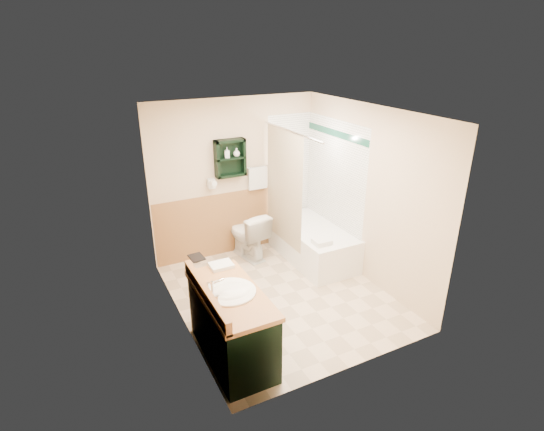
{
  "coord_description": "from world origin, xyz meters",
  "views": [
    {
      "loc": [
        -2.26,
        -4.21,
        3.15
      ],
      "look_at": [
        -0.03,
        0.2,
        1.08
      ],
      "focal_mm": 28.0,
      "sensor_mm": 36.0,
      "label": 1
    }
  ],
  "objects_px": {
    "vanity": "(232,325)",
    "vanity_book": "(189,252)",
    "hair_dryer": "(211,184)",
    "toilet": "(248,235)",
    "soap_bottle_a": "(227,155)",
    "bathtub": "(313,243)",
    "wall_shelf": "(230,158)",
    "soap_bottle_b": "(237,153)"
  },
  "relations": [
    {
      "from": "wall_shelf",
      "to": "bathtub",
      "type": "bearing_deg",
      "value": -34.87
    },
    {
      "from": "toilet",
      "to": "soap_bottle_b",
      "type": "xyz_separation_m",
      "value": [
        -0.06,
        0.2,
        1.25
      ]
    },
    {
      "from": "vanity",
      "to": "toilet",
      "type": "height_order",
      "value": "vanity"
    },
    {
      "from": "vanity",
      "to": "vanity_book",
      "type": "bearing_deg",
      "value": 101.15
    },
    {
      "from": "toilet",
      "to": "soap_bottle_a",
      "type": "bearing_deg",
      "value": -54.16
    },
    {
      "from": "hair_dryer",
      "to": "vanity",
      "type": "distance_m",
      "value": 2.42
    },
    {
      "from": "bathtub",
      "to": "toilet",
      "type": "bearing_deg",
      "value": 149.44
    },
    {
      "from": "vanity",
      "to": "soap_bottle_b",
      "type": "xyz_separation_m",
      "value": [
        0.99,
        2.18,
        1.22
      ]
    },
    {
      "from": "wall_shelf",
      "to": "vanity_book",
      "type": "xyz_separation_m",
      "value": [
        -1.06,
        -1.34,
        -0.65
      ]
    },
    {
      "from": "toilet",
      "to": "vanity_book",
      "type": "xyz_separation_m",
      "value": [
        -1.22,
        -1.14,
        0.53
      ]
    },
    {
      "from": "soap_bottle_b",
      "to": "toilet",
      "type": "bearing_deg",
      "value": -73.03
    },
    {
      "from": "bathtub",
      "to": "soap_bottle_a",
      "type": "xyz_separation_m",
      "value": [
        -1.07,
        0.71,
        1.34
      ]
    },
    {
      "from": "vanity",
      "to": "bathtub",
      "type": "distance_m",
      "value": 2.42
    },
    {
      "from": "wall_shelf",
      "to": "soap_bottle_b",
      "type": "height_order",
      "value": "wall_shelf"
    },
    {
      "from": "toilet",
      "to": "vanity_book",
      "type": "relative_size",
      "value": 3.54
    },
    {
      "from": "hair_dryer",
      "to": "vanity_book",
      "type": "xyz_separation_m",
      "value": [
        -0.76,
        -1.37,
        -0.3
      ]
    },
    {
      "from": "bathtub",
      "to": "soap_bottle_a",
      "type": "height_order",
      "value": "soap_bottle_a"
    },
    {
      "from": "vanity",
      "to": "soap_bottle_a",
      "type": "relative_size",
      "value": 8.24
    },
    {
      "from": "wall_shelf",
      "to": "vanity_book",
      "type": "bearing_deg",
      "value": -128.26
    },
    {
      "from": "bathtub",
      "to": "toilet",
      "type": "relative_size",
      "value": 2.0
    },
    {
      "from": "vanity_book",
      "to": "soap_bottle_a",
      "type": "bearing_deg",
      "value": 49.35
    },
    {
      "from": "hair_dryer",
      "to": "bathtub",
      "type": "height_order",
      "value": "hair_dryer"
    },
    {
      "from": "hair_dryer",
      "to": "vanity_book",
      "type": "distance_m",
      "value": 1.59
    },
    {
      "from": "toilet",
      "to": "soap_bottle_a",
      "type": "relative_size",
      "value": 4.95
    },
    {
      "from": "bathtub",
      "to": "toilet",
      "type": "xyz_separation_m",
      "value": [
        -0.87,
        0.51,
        0.11
      ]
    },
    {
      "from": "vanity_book",
      "to": "soap_bottle_a",
      "type": "height_order",
      "value": "soap_bottle_a"
    },
    {
      "from": "toilet",
      "to": "vanity_book",
      "type": "height_order",
      "value": "vanity_book"
    },
    {
      "from": "bathtub",
      "to": "soap_bottle_a",
      "type": "bearing_deg",
      "value": 146.52
    },
    {
      "from": "hair_dryer",
      "to": "toilet",
      "type": "xyz_separation_m",
      "value": [
        0.46,
        -0.23,
        -0.83
      ]
    },
    {
      "from": "hair_dryer",
      "to": "soap_bottle_b",
      "type": "height_order",
      "value": "soap_bottle_b"
    },
    {
      "from": "vanity",
      "to": "soap_bottle_a",
      "type": "bearing_deg",
      "value": 68.73
    },
    {
      "from": "soap_bottle_a",
      "to": "soap_bottle_b",
      "type": "xyz_separation_m",
      "value": [
        0.15,
        0.0,
        0.01
      ]
    },
    {
      "from": "soap_bottle_b",
      "to": "wall_shelf",
      "type": "bearing_deg",
      "value": 177.12
    },
    {
      "from": "vanity_book",
      "to": "toilet",
      "type": "bearing_deg",
      "value": 39.51
    },
    {
      "from": "bathtub",
      "to": "toilet",
      "type": "distance_m",
      "value": 1.01
    },
    {
      "from": "hair_dryer",
      "to": "soap_bottle_b",
      "type": "bearing_deg",
      "value": -4.3
    },
    {
      "from": "hair_dryer",
      "to": "bathtub",
      "type": "distance_m",
      "value": 1.78
    },
    {
      "from": "hair_dryer",
      "to": "vanity_book",
      "type": "height_order",
      "value": "hair_dryer"
    },
    {
      "from": "vanity",
      "to": "vanity_book",
      "type": "height_order",
      "value": "vanity_book"
    },
    {
      "from": "toilet",
      "to": "soap_bottle_a",
      "type": "xyz_separation_m",
      "value": [
        -0.21,
        0.2,
        1.23
      ]
    },
    {
      "from": "hair_dryer",
      "to": "wall_shelf",
      "type": "bearing_deg",
      "value": -4.76
    },
    {
      "from": "vanity_book",
      "to": "soap_bottle_a",
      "type": "xyz_separation_m",
      "value": [
        1.01,
        1.34,
        0.7
      ]
    }
  ]
}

